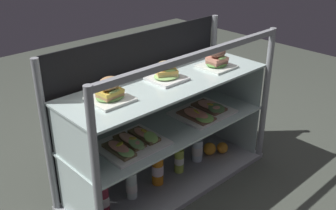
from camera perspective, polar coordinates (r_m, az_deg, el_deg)
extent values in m
cube|color=#42473E|center=(2.44, 0.00, -11.14)|extent=(6.00, 6.00, 0.02)
cube|color=#9EA1A5|center=(2.42, 0.00, -10.66)|extent=(1.28, 0.47, 0.03)
cylinder|color=gray|center=(1.73, -10.26, -10.64)|extent=(0.04, 0.04, 0.87)
cylinder|color=gray|center=(2.51, 13.85, 1.04)|extent=(0.04, 0.04, 0.87)
cylinder|color=gray|center=(2.06, -17.05, -5.09)|extent=(0.04, 0.04, 0.87)
cylinder|color=gray|center=(2.75, 6.34, 3.81)|extent=(0.04, 0.04, 0.87)
cube|color=gray|center=(1.90, 4.54, 7.25)|extent=(1.24, 0.03, 0.03)
cube|color=black|center=(2.35, -3.88, 0.45)|extent=(1.20, 0.01, 0.84)
cube|color=silver|center=(2.04, -12.70, -13.10)|extent=(0.01, 0.40, 0.33)
cube|color=silver|center=(2.71, 9.26, -2.31)|extent=(0.01, 0.40, 0.33)
cube|color=silver|center=(2.23, 0.00, -3.37)|extent=(1.22, 0.42, 0.01)
cube|color=silver|center=(1.86, -13.60, -5.60)|extent=(0.01, 0.40, 0.27)
cube|color=silver|center=(2.58, 9.74, 3.79)|extent=(0.01, 0.40, 0.27)
cube|color=silver|center=(2.11, 0.00, 3.26)|extent=(1.22, 0.42, 0.01)
cube|color=white|center=(1.90, -8.32, 0.83)|extent=(0.19, 0.19, 0.01)
ellipsoid|color=#6A9E53|center=(1.90, -8.35, 1.20)|extent=(0.14, 0.12, 0.01)
cube|color=tan|center=(1.90, -8.36, 1.47)|extent=(0.11, 0.09, 0.02)
cube|color=#E5C148|center=(1.89, -8.40, 1.96)|extent=(0.12, 0.10, 0.02)
ellipsoid|color=#7F9B4E|center=(1.85, -7.74, 1.98)|extent=(0.07, 0.04, 0.02)
ellipsoid|color=#AB7D51|center=(1.87, -8.48, 3.10)|extent=(0.12, 0.10, 0.06)
cube|color=white|center=(2.13, -0.19, 3.82)|extent=(0.18, 0.18, 0.02)
ellipsoid|color=#96CB71|center=(2.12, -0.19, 4.23)|extent=(0.15, 0.13, 0.02)
cube|color=#EAC57F|center=(2.12, -0.19, 4.50)|extent=(0.13, 0.11, 0.02)
cube|color=#F0BB56|center=(2.11, -0.19, 4.93)|extent=(0.13, 0.12, 0.02)
ellipsoid|color=#91BB5C|center=(2.08, 0.40, 5.01)|extent=(0.07, 0.05, 0.02)
ellipsoid|color=tan|center=(2.10, -0.19, 5.76)|extent=(0.13, 0.12, 0.05)
cube|color=white|center=(2.33, 7.02, 5.53)|extent=(0.18, 0.18, 0.01)
ellipsoid|color=#5D9847|center=(2.32, 7.04, 5.91)|extent=(0.13, 0.11, 0.02)
cube|color=#946251|center=(2.32, 7.05, 6.18)|extent=(0.11, 0.09, 0.02)
cube|color=tan|center=(2.31, 7.08, 6.64)|extent=(0.11, 0.10, 0.02)
ellipsoid|color=#96CE6B|center=(2.28, 7.84, 6.73)|extent=(0.06, 0.03, 0.02)
ellipsoid|color=brown|center=(2.30, 7.13, 7.54)|extent=(0.11, 0.10, 0.06)
cube|color=white|center=(2.06, -5.31, -5.68)|extent=(0.34, 0.28, 0.01)
cube|color=brown|center=(2.00, -7.08, -6.45)|extent=(0.08, 0.19, 0.02)
ellipsoid|color=#94CF70|center=(1.95, -6.08, -6.78)|extent=(0.07, 0.10, 0.02)
ellipsoid|color=#F39F86|center=(1.99, -7.11, -6.02)|extent=(0.07, 0.15, 0.02)
cylinder|color=yellow|center=(1.99, -7.01, -5.62)|extent=(0.05, 0.05, 0.02)
cube|color=brown|center=(2.07, -5.53, -5.27)|extent=(0.08, 0.19, 0.01)
ellipsoid|color=#8CBD6F|center=(2.02, -4.54, -5.59)|extent=(0.08, 0.11, 0.04)
ellipsoid|color=#E1A289|center=(2.06, -5.55, -4.90)|extent=(0.07, 0.15, 0.02)
cylinder|color=yellow|center=(2.04, -5.13, -4.79)|extent=(0.06, 0.06, 0.02)
cube|color=brown|center=(2.11, -3.47, -4.42)|extent=(0.08, 0.19, 0.02)
ellipsoid|color=#9CD466|center=(2.07, -2.48, -4.65)|extent=(0.09, 0.11, 0.04)
ellipsoid|color=#EFA288|center=(2.10, -3.48, -4.06)|extent=(0.07, 0.15, 0.01)
cylinder|color=yellow|center=(2.10, -3.39, -3.75)|extent=(0.05, 0.05, 0.02)
cube|color=white|center=(2.39, 4.98, -1.06)|extent=(0.34, 0.28, 0.01)
cube|color=brown|center=(2.32, 4.08, -1.55)|extent=(0.12, 0.22, 0.01)
ellipsoid|color=#7CB450|center=(2.28, 5.29, -1.84)|extent=(0.11, 0.11, 0.03)
ellipsoid|color=#ED9179|center=(2.32, 4.09, -1.23)|extent=(0.10, 0.17, 0.02)
cylinder|color=yellow|center=(2.31, 4.20, -0.96)|extent=(0.06, 0.06, 0.03)
cube|color=brown|center=(2.43, 5.92, -0.29)|extent=(0.12, 0.20, 0.01)
ellipsoid|color=#5B8049|center=(2.39, 7.00, -0.46)|extent=(0.11, 0.11, 0.04)
ellipsoid|color=#EFA18D|center=(2.42, 5.94, 0.06)|extent=(0.10, 0.16, 0.02)
cylinder|color=yellow|center=(2.40, 6.11, 0.10)|extent=(0.04, 0.04, 0.01)
cylinder|color=maroon|center=(2.15, -9.40, -12.91)|extent=(0.07, 0.07, 0.18)
cylinder|color=silver|center=(2.17, -9.35, -13.40)|extent=(0.07, 0.07, 0.06)
cylinder|color=#97283D|center=(2.09, -9.61, -10.58)|extent=(0.04, 0.04, 0.04)
cylinder|color=silver|center=(2.07, -9.67, -9.95)|extent=(0.04, 0.04, 0.02)
cylinder|color=white|center=(2.23, -5.29, -11.37)|extent=(0.06, 0.06, 0.16)
cylinder|color=silver|center=(2.24, -5.27, -11.69)|extent=(0.06, 0.06, 0.05)
cylinder|color=silver|center=(2.17, -5.40, -9.12)|extent=(0.04, 0.04, 0.05)
cylinder|color=gold|center=(2.15, -5.44, -8.44)|extent=(0.04, 0.04, 0.01)
cylinder|color=orange|center=(2.32, -1.49, -9.42)|extent=(0.07, 0.07, 0.18)
cylinder|color=white|center=(2.31, -1.49, -9.28)|extent=(0.07, 0.07, 0.06)
cylinder|color=orange|center=(2.26, -1.52, -7.19)|extent=(0.04, 0.04, 0.04)
cylinder|color=black|center=(2.24, -1.53, -6.66)|extent=(0.04, 0.04, 0.01)
cylinder|color=#B5D44C|center=(2.42, 1.58, -8.01)|extent=(0.06, 0.06, 0.15)
cylinder|color=white|center=(2.42, 1.58, -7.95)|extent=(0.06, 0.06, 0.04)
cylinder|color=#BACF43|center=(2.37, 1.61, -6.00)|extent=(0.03, 0.03, 0.05)
cylinder|color=black|center=(2.35, 1.62, -5.40)|extent=(0.04, 0.04, 0.01)
cylinder|color=white|center=(2.54, 4.23, -6.49)|extent=(0.07, 0.07, 0.15)
cylinder|color=silver|center=(2.54, 4.23, -6.47)|extent=(0.07, 0.07, 0.06)
cylinder|color=silver|center=(2.49, 4.30, -4.62)|extent=(0.03, 0.03, 0.05)
cylinder|color=#3373B6|center=(2.47, 4.32, -4.05)|extent=(0.04, 0.04, 0.01)
sphere|color=orange|center=(2.62, 5.94, -6.25)|extent=(0.08, 0.08, 0.08)
sphere|color=orange|center=(2.65, 7.85, -6.12)|extent=(0.07, 0.07, 0.07)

